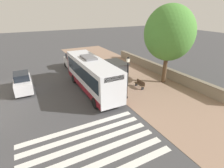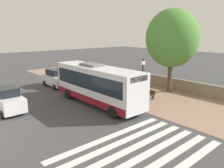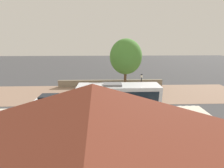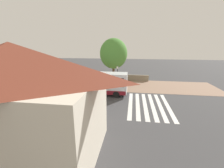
{
  "view_description": "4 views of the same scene",
  "coord_description": "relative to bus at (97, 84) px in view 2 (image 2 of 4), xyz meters",
  "views": [
    {
      "loc": [
        7.91,
        17.3,
        8.4
      ],
      "look_at": [
        0.15,
        2.55,
        1.15
      ],
      "focal_mm": 28.0,
      "sensor_mm": 36.0,
      "label": 1
    },
    {
      "loc": [
        13.25,
        16.14,
        6.45
      ],
      "look_at": [
        -0.65,
        0.2,
        1.45
      ],
      "focal_mm": 35.0,
      "sensor_mm": 36.0,
      "label": 2
    },
    {
      "loc": [
        19.07,
        -0.6,
        9.04
      ],
      "look_at": [
        -1.52,
        0.05,
        2.64
      ],
      "focal_mm": 24.0,
      "sensor_mm": 36.0,
      "label": 3
    },
    {
      "loc": [
        23.66,
        6.74,
        7.65
      ],
      "look_at": [
        1.44,
        3.51,
        1.72
      ],
      "focal_mm": 24.0,
      "sensor_mm": 36.0,
      "label": 4
    }
  ],
  "objects": [
    {
      "name": "crosswalk_stripes",
      "position": [
        3.34,
        8.11,
        -1.91
      ],
      "size": [
        9.0,
        5.25,
        0.01
      ],
      "color": "silver",
      "rests_on": "ground"
    },
    {
      "name": "parked_car_far_lane",
      "position": [
        6.73,
        -3.34,
        -0.91
      ],
      "size": [
        1.87,
        4.04,
        2.08
      ],
      "color": "silver",
      "rests_on": "ground"
    },
    {
      "name": "bench",
      "position": [
        -5.06,
        1.88,
        -1.44
      ],
      "size": [
        0.4,
        1.49,
        0.88
      ],
      "color": "brown",
      "rests_on": "ground"
    },
    {
      "name": "bus",
      "position": [
        0.0,
        0.0,
        0.0
      ],
      "size": [
        2.62,
        10.13,
        3.7
      ],
      "color": "silver",
      "rests_on": "ground"
    },
    {
      "name": "shade_tree",
      "position": [
        -8.64,
        1.85,
        3.95
      ],
      "size": [
        5.55,
        5.55,
        8.93
      ],
      "color": "brown",
      "rests_on": "ground"
    },
    {
      "name": "street_lamp_near",
      "position": [
        -2.39,
        3.33,
        0.64
      ],
      "size": [
        0.28,
        0.28,
        4.3
      ],
      "color": "black",
      "rests_on": "ground"
    },
    {
      "name": "bus_shelter",
      "position": [
        -3.59,
        -0.66,
        0.3
      ],
      "size": [
        1.74,
        3.17,
        2.67
      ],
      "color": "#515459",
      "rests_on": "ground"
    },
    {
      "name": "sidewalk_plaza",
      "position": [
        -6.16,
        -0.76,
        -1.9
      ],
      "size": [
        9.0,
        44.0,
        0.02
      ],
      "color": "#937560",
      "rests_on": "ground"
    },
    {
      "name": "pedestrian",
      "position": [
        -1.56,
        3.81,
        -0.86
      ],
      "size": [
        0.34,
        0.24,
        1.77
      ],
      "color": "#2D3347",
      "rests_on": "ground"
    },
    {
      "name": "stone_wall",
      "position": [
        -10.21,
        -0.76,
        -1.27
      ],
      "size": [
        0.6,
        20.0,
        1.27
      ],
      "color": "gray",
      "rests_on": "ground"
    },
    {
      "name": "parked_car_behind_bus",
      "position": [
        -0.34,
        -8.69,
        -0.89
      ],
      "size": [
        1.91,
        4.13,
        2.13
      ],
      "color": "silver",
      "rests_on": "ground"
    },
    {
      "name": "ground_plane",
      "position": [
        -1.66,
        -0.76,
        -1.91
      ],
      "size": [
        120.0,
        120.0,
        0.0
      ],
      "primitive_type": "plane",
      "color": "#424244",
      "rests_on": "ground"
    }
  ]
}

